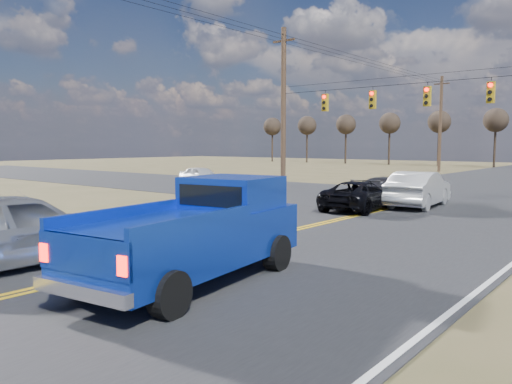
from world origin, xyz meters
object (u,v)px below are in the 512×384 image
Objects in this scene: pickup_truck at (198,233)px; dgrey_car_queue at (389,190)px; cross_car_west at (201,176)px; white_car_queue at (419,189)px; black_suv at (359,196)px; silver_suv at (16,229)px.

dgrey_car_queue is (-2.82, 15.57, -0.38)m from pickup_truck.
white_car_queue is at bearing -91.16° from cross_car_west.
black_suv is at bearing -101.77° from cross_car_west.
cross_car_west is (-17.92, 17.70, -0.38)m from pickup_truck.
white_car_queue is (3.01, 17.05, -0.08)m from silver_suv.
pickup_truck is 4.60m from silver_suv.
cross_car_west is at bearing -24.39° from black_suv.
pickup_truck is 15.28m from white_car_queue.
black_suv is at bearing 93.79° from dgrey_car_queue.
silver_suv is (-4.22, -1.81, -0.14)m from pickup_truck.
black_suv is (-2.82, 12.49, -0.40)m from pickup_truck.
white_car_queue is 16.88m from cross_car_west.
white_car_queue is 1.10× the size of dgrey_car_queue.
silver_suv reaches higher than cross_car_west.
dgrey_car_queue is at bearing -93.64° from silver_suv.
cross_car_west is (-13.70, 19.51, -0.24)m from silver_suv.
white_car_queue is 1.64m from dgrey_car_queue.
white_car_queue is at bearing -99.01° from silver_suv.
pickup_truck is at bearing -155.77° from silver_suv.
pickup_truck reaches higher than cross_car_west.
black_suv is (1.41, 14.31, -0.26)m from silver_suv.
pickup_truck reaches higher than black_suv.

